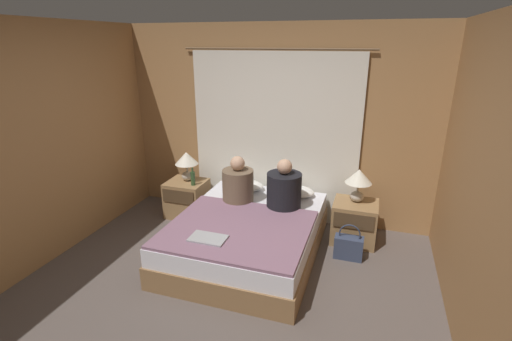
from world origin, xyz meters
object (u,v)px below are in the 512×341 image
at_px(lamp_left, 187,161).
at_px(handbag_on_floor, 349,247).
at_px(nightstand_left, 187,198).
at_px(pillow_left, 243,185).
at_px(pillow_right, 293,191).
at_px(laptop_on_bed, 208,238).
at_px(bed, 248,235).
at_px(person_right_in_bed, 284,189).
at_px(lamp_right, 359,180).
at_px(person_left_in_bed, 238,184).
at_px(nightstand_right, 354,222).
at_px(beer_bottle_on_left_stand, 193,178).

xyz_separation_m(lamp_left, handbag_on_floor, (2.20, -0.46, -0.63)).
relative_size(nightstand_left, pillow_left, 0.93).
height_order(nightstand_left, pillow_right, pillow_right).
distance_m(lamp_left, pillow_left, 0.82).
bearing_deg(laptop_on_bed, pillow_left, 95.92).
xyz_separation_m(bed, handbag_on_floor, (1.09, 0.24, -0.08)).
bearing_deg(handbag_on_floor, person_right_in_bed, 170.99).
relative_size(lamp_right, pillow_left, 0.73).
xyz_separation_m(nightstand_left, lamp_right, (2.22, 0.05, 0.52)).
distance_m(person_right_in_bed, handbag_on_floor, 0.95).
xyz_separation_m(person_left_in_bed, handbag_on_floor, (1.34, -0.12, -0.53)).
distance_m(bed, nightstand_right, 1.29).
relative_size(pillow_left, beer_bottle_on_left_stand, 2.27).
bearing_deg(person_right_in_bed, pillow_right, 87.23).
bearing_deg(nightstand_right, bed, -149.57).
distance_m(pillow_left, pillow_right, 0.66).
xyz_separation_m(lamp_left, person_right_in_bed, (1.42, -0.34, -0.09)).
bearing_deg(nightstand_left, pillow_left, 7.48).
height_order(nightstand_left, handbag_on_floor, nightstand_left).
distance_m(pillow_right, laptop_on_bed, 1.47).
bearing_deg(person_left_in_bed, beer_bottle_on_left_stand, 163.82).
relative_size(nightstand_left, lamp_right, 1.28).
distance_m(bed, laptop_on_bed, 0.70).
height_order(nightstand_right, handbag_on_floor, nightstand_right).
xyz_separation_m(lamp_left, beer_bottle_on_left_stand, (0.15, -0.13, -0.18)).
bearing_deg(laptop_on_bed, nightstand_left, 126.00).
xyz_separation_m(bed, laptop_on_bed, (-0.19, -0.62, 0.26)).
distance_m(pillow_left, person_right_in_bed, 0.77).
bearing_deg(nightstand_right, laptop_on_bed, -135.66).
xyz_separation_m(lamp_right, handbag_on_floor, (-0.02, -0.46, -0.63)).
bearing_deg(nightstand_right, handbag_on_floor, -93.14).
relative_size(lamp_right, beer_bottle_on_left_stand, 1.66).
bearing_deg(lamp_right, bed, -147.56).
relative_size(beer_bottle_on_left_stand, handbag_on_floor, 0.58).
bearing_deg(handbag_on_floor, beer_bottle_on_left_stand, 170.89).
height_order(person_left_in_bed, handbag_on_floor, person_left_in_bed).
height_order(nightstand_left, beer_bottle_on_left_stand, beer_bottle_on_left_stand).
distance_m(lamp_left, lamp_right, 2.22).
height_order(bed, nightstand_left, nightstand_left).
relative_size(nightstand_right, lamp_right, 1.28).
relative_size(bed, lamp_left, 4.86).
relative_size(pillow_right, handbag_on_floor, 1.32).
bearing_deg(person_left_in_bed, laptop_on_bed, -86.29).
distance_m(lamp_left, person_right_in_bed, 1.47).
distance_m(bed, lamp_left, 1.43).
distance_m(nightstand_right, person_right_in_bed, 0.95).
relative_size(person_right_in_bed, handbag_on_floor, 1.43).
xyz_separation_m(bed, person_right_in_bed, (0.31, 0.37, 0.45)).
bearing_deg(nightstand_left, person_left_in_bed, -18.35).
xyz_separation_m(bed, pillow_left, (-0.33, 0.76, 0.28)).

